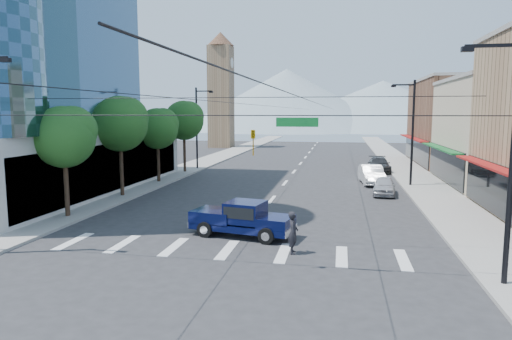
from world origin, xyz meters
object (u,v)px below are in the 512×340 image
object	(u,v)px
pickup_truck	(242,218)
pedestrian	(293,232)
parked_car_near	(384,186)
parked_car_far	(379,165)
parked_car_mid	(372,175)

from	to	relation	value
pickup_truck	pedestrian	distance (m)	3.77
parked_car_near	parked_car_far	distance (m)	13.93
pickup_truck	parked_car_mid	distance (m)	20.35
pickup_truck	parked_car_near	distance (m)	15.85
pickup_truck	parked_car_mid	size ratio (longest dim) A/B	1.10
pickup_truck	parked_car_near	world-z (taller)	pickup_truck
parked_car_far	pedestrian	bearing A→B (deg)	-102.42
pedestrian	parked_car_mid	bearing A→B (deg)	-16.38
parked_car_near	pickup_truck	bearing A→B (deg)	-116.23
pedestrian	parked_car_mid	distance (m)	21.80
parked_car_near	parked_car_mid	distance (m)	5.37
parked_car_mid	parked_car_far	xyz separation A→B (m)	(1.31, 8.57, -0.07)
parked_car_far	parked_car_near	bearing A→B (deg)	-93.83
pickup_truck	parked_car_near	xyz separation A→B (m)	(8.26, 13.52, -0.25)
pickup_truck	pedestrian	bearing A→B (deg)	-28.46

